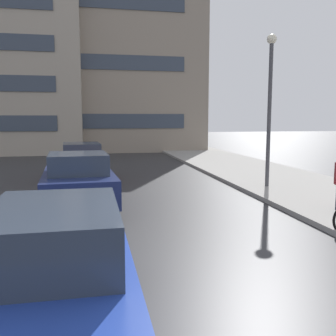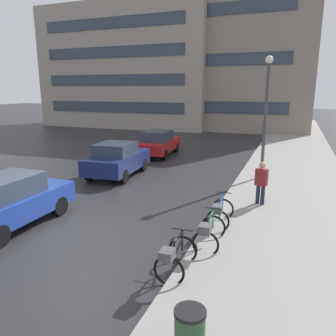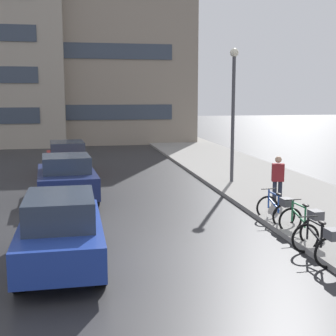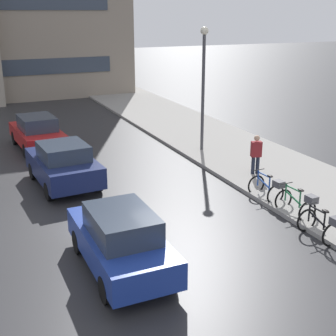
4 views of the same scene
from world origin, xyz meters
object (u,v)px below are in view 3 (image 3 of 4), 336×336
(bicycle_nearest, at_px, (320,241))
(car_blue, at_px, (61,230))
(car_red, at_px, (67,158))
(bicycle_third, at_px, (278,208))
(bicycle_second, at_px, (304,222))
(streetlamp, at_px, (233,102))
(car_navy, at_px, (67,178))
(pedestrian, at_px, (278,178))

(bicycle_nearest, xyz_separation_m, car_blue, (-5.66, 0.85, 0.32))
(car_red, bearing_deg, bicycle_third, -57.88)
(bicycle_nearest, distance_m, bicycle_third, 3.09)
(bicycle_second, distance_m, car_blue, 6.10)
(bicycle_third, relative_size, car_red, 0.32)
(bicycle_second, distance_m, streetlamp, 8.18)
(bicycle_third, distance_m, streetlamp, 6.78)
(bicycle_second, bearing_deg, car_red, 118.62)
(bicycle_third, distance_m, car_red, 11.51)
(car_red, bearing_deg, car_blue, -89.52)
(bicycle_third, height_order, streetlamp, streetlamp)
(bicycle_nearest, bearing_deg, car_blue, 171.47)
(car_navy, distance_m, pedestrian, 7.32)
(bicycle_nearest, xyz_separation_m, pedestrian, (1.33, 5.31, 0.45))
(bicycle_nearest, bearing_deg, car_navy, 127.44)
(streetlamp, bearing_deg, car_blue, -128.77)
(bicycle_third, height_order, car_navy, car_navy)
(pedestrian, height_order, streetlamp, streetlamp)
(bicycle_third, bearing_deg, bicycle_second, -88.53)
(bicycle_second, bearing_deg, car_blue, -173.51)
(bicycle_third, bearing_deg, car_blue, -159.71)
(bicycle_nearest, relative_size, pedestrian, 0.81)
(car_blue, relative_size, car_red, 0.94)
(bicycle_nearest, relative_size, car_blue, 0.34)
(bicycle_third, xyz_separation_m, streetlamp, (0.66, 6.08, 2.93))
(pedestrian, bearing_deg, bicycle_second, -103.92)
(car_navy, bearing_deg, car_red, 90.87)
(bicycle_nearest, height_order, streetlamp, streetlamp)
(bicycle_nearest, relative_size, streetlamp, 0.24)
(car_blue, bearing_deg, bicycle_third, 20.29)
(bicycle_second, xyz_separation_m, car_red, (-6.16, 11.28, 0.29))
(pedestrian, bearing_deg, car_red, 133.38)
(bicycle_nearest, xyz_separation_m, bicycle_third, (0.35, 3.07, -0.01))
(pedestrian, bearing_deg, bicycle_nearest, -104.05)
(streetlamp, bearing_deg, car_navy, -165.46)
(pedestrian, relative_size, streetlamp, 0.30)
(bicycle_third, bearing_deg, streetlamp, 83.85)
(car_red, height_order, streetlamp, streetlamp)
(car_blue, bearing_deg, bicycle_second, 6.49)
(bicycle_nearest, distance_m, pedestrian, 5.50)
(car_blue, bearing_deg, streetlamp, 51.23)
(car_navy, bearing_deg, car_blue, -89.84)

